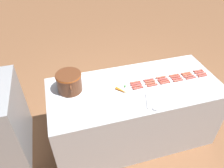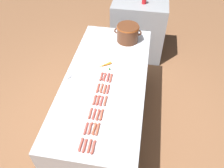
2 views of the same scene
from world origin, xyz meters
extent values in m
plane|color=brown|center=(0.00, 0.00, 0.00)|extent=(20.00, 20.00, 0.00)
cube|color=#ADAFB5|center=(0.00, 0.00, 0.43)|extent=(0.88, 1.98, 0.86)
cube|color=silver|center=(0.00, 0.00, 0.86)|extent=(0.86, 1.94, 0.00)
cylinder|color=#B24C40|center=(-0.04, -0.84, 0.88)|extent=(0.03, 0.11, 0.02)
sphere|color=#B24C40|center=(-0.04, -0.89, 0.88)|extent=(0.02, 0.02, 0.02)
sphere|color=#B24C40|center=(-0.05, -0.79, 0.88)|extent=(0.02, 0.02, 0.02)
cylinder|color=#B0493F|center=(-0.04, -0.68, 0.88)|extent=(0.03, 0.11, 0.02)
sphere|color=#B0493F|center=(-0.04, -0.74, 0.88)|extent=(0.02, 0.02, 0.02)
sphere|color=#B0493F|center=(-0.04, -0.63, 0.88)|extent=(0.02, 0.02, 0.02)
cylinder|color=#B65041|center=(-0.04, -0.51, 0.88)|extent=(0.03, 0.11, 0.02)
sphere|color=#B65041|center=(-0.05, -0.57, 0.88)|extent=(0.02, 0.02, 0.02)
sphere|color=#B65041|center=(-0.04, -0.46, 0.88)|extent=(0.02, 0.02, 0.02)
cylinder|color=#B84D3E|center=(-0.04, -0.35, 0.88)|extent=(0.03, 0.11, 0.02)
sphere|color=#B84D3E|center=(-0.04, -0.40, 0.88)|extent=(0.02, 0.02, 0.02)
sphere|color=#B84D3E|center=(-0.04, -0.29, 0.88)|extent=(0.02, 0.02, 0.02)
cylinder|color=#B54839|center=(-0.04, -0.19, 0.88)|extent=(0.03, 0.11, 0.02)
sphere|color=#B54839|center=(-0.04, -0.24, 0.88)|extent=(0.02, 0.02, 0.02)
sphere|color=#B54839|center=(-0.04, -0.13, 0.88)|extent=(0.02, 0.02, 0.02)
cylinder|color=#B5483C|center=(-0.04, -0.01, 0.88)|extent=(0.03, 0.11, 0.02)
sphere|color=#B5483C|center=(-0.05, -0.07, 0.88)|extent=(0.02, 0.02, 0.02)
sphere|color=#B5483C|center=(-0.04, 0.04, 0.88)|extent=(0.02, 0.02, 0.02)
cylinder|color=#B9483D|center=(-0.01, -0.85, 0.88)|extent=(0.02, 0.11, 0.02)
sphere|color=#B9483D|center=(-0.01, -0.90, 0.88)|extent=(0.02, 0.02, 0.02)
sphere|color=#B9483D|center=(-0.01, -0.79, 0.88)|extent=(0.02, 0.02, 0.02)
cylinder|color=#AE4D40|center=(-0.01, -0.67, 0.88)|extent=(0.03, 0.11, 0.02)
sphere|color=#AE4D40|center=(-0.01, -0.73, 0.88)|extent=(0.02, 0.02, 0.02)
sphere|color=#AE4D40|center=(0.00, -0.62, 0.88)|extent=(0.02, 0.02, 0.02)
cylinder|color=#B6443B|center=(-0.01, -0.52, 0.88)|extent=(0.02, 0.11, 0.02)
sphere|color=#B6443B|center=(-0.01, -0.57, 0.88)|extent=(0.02, 0.02, 0.02)
sphere|color=#B6443B|center=(-0.01, -0.46, 0.88)|extent=(0.02, 0.02, 0.02)
cylinder|color=#AB4638|center=(-0.01, -0.35, 0.88)|extent=(0.03, 0.11, 0.02)
sphere|color=#AB4638|center=(-0.01, -0.40, 0.88)|extent=(0.02, 0.02, 0.02)
sphere|color=#AB4638|center=(0.00, -0.29, 0.88)|extent=(0.02, 0.02, 0.02)
cylinder|color=#AC533E|center=(-0.01, -0.18, 0.88)|extent=(0.03, 0.11, 0.02)
sphere|color=#AC533E|center=(0.00, -0.23, 0.88)|extent=(0.02, 0.02, 0.02)
sphere|color=#AC533E|center=(-0.01, -0.12, 0.88)|extent=(0.02, 0.02, 0.02)
cylinder|color=#AB453A|center=(-0.01, -0.01, 0.88)|extent=(0.03, 0.11, 0.02)
sphere|color=#AB453A|center=(0.00, -0.07, 0.88)|extent=(0.02, 0.02, 0.02)
sphere|color=#AB453A|center=(-0.01, 0.04, 0.88)|extent=(0.02, 0.02, 0.02)
cylinder|color=#B0493A|center=(0.03, -0.84, 0.88)|extent=(0.02, 0.11, 0.02)
sphere|color=#B0493A|center=(0.03, -0.90, 0.88)|extent=(0.02, 0.02, 0.02)
sphere|color=#B0493A|center=(0.03, -0.79, 0.88)|extent=(0.02, 0.02, 0.02)
cylinder|color=#B95338|center=(0.03, -0.67, 0.88)|extent=(0.03, 0.11, 0.02)
sphere|color=#B95338|center=(0.03, -0.73, 0.88)|extent=(0.02, 0.02, 0.02)
sphere|color=#B95338|center=(0.03, -0.62, 0.88)|extent=(0.02, 0.02, 0.02)
cylinder|color=#AD483A|center=(0.03, -0.52, 0.88)|extent=(0.03, 0.11, 0.02)
sphere|color=#AD483A|center=(0.03, -0.57, 0.88)|extent=(0.02, 0.02, 0.02)
sphere|color=#AD483A|center=(0.03, -0.46, 0.88)|extent=(0.02, 0.02, 0.02)
cylinder|color=#B4443F|center=(0.03, -0.35, 0.88)|extent=(0.02, 0.11, 0.02)
sphere|color=#B4443F|center=(0.03, -0.40, 0.88)|extent=(0.02, 0.02, 0.02)
sphere|color=#B4443F|center=(0.03, -0.29, 0.88)|extent=(0.02, 0.02, 0.02)
cylinder|color=#B1523D|center=(0.03, -0.19, 0.88)|extent=(0.02, 0.11, 0.02)
sphere|color=#B1523D|center=(0.03, -0.24, 0.88)|extent=(0.02, 0.02, 0.02)
sphere|color=#B1523D|center=(0.03, -0.13, 0.88)|extent=(0.02, 0.02, 0.02)
cylinder|color=#AE4641|center=(0.03, -0.01, 0.88)|extent=(0.02, 0.11, 0.02)
sphere|color=#AE4641|center=(0.03, -0.07, 0.88)|extent=(0.02, 0.02, 0.02)
sphere|color=#AE4641|center=(0.03, 0.04, 0.88)|extent=(0.02, 0.02, 0.02)
cylinder|color=#AC4A3C|center=(0.06, -0.85, 0.88)|extent=(0.03, 0.11, 0.02)
sphere|color=#AC4A3C|center=(0.06, -0.90, 0.88)|extent=(0.02, 0.02, 0.02)
sphere|color=#AC4A3C|center=(0.07, -0.79, 0.88)|extent=(0.02, 0.02, 0.02)
cylinder|color=#B05039|center=(0.06, -0.67, 0.88)|extent=(0.02, 0.11, 0.02)
sphere|color=#B05039|center=(0.06, -0.73, 0.88)|extent=(0.02, 0.02, 0.02)
sphere|color=#B05039|center=(0.06, -0.62, 0.88)|extent=(0.02, 0.02, 0.02)
cylinder|color=#B84D38|center=(0.06, -0.51, 0.88)|extent=(0.03, 0.11, 0.02)
sphere|color=#B84D38|center=(0.06, -0.57, 0.88)|extent=(0.02, 0.02, 0.02)
sphere|color=#B84D38|center=(0.06, -0.46, 0.88)|extent=(0.02, 0.02, 0.02)
cylinder|color=#AC4D39|center=(0.07, -0.34, 0.88)|extent=(0.02, 0.11, 0.02)
sphere|color=#AC4D39|center=(0.07, -0.40, 0.88)|extent=(0.02, 0.02, 0.02)
sphere|color=#AC4D39|center=(0.06, -0.29, 0.88)|extent=(0.02, 0.02, 0.02)
cylinder|color=#AB443B|center=(0.06, -0.18, 0.88)|extent=(0.02, 0.11, 0.02)
sphere|color=#AB443B|center=(0.06, -0.24, 0.88)|extent=(0.02, 0.02, 0.02)
sphere|color=#AB443B|center=(0.06, -0.13, 0.88)|extent=(0.02, 0.02, 0.02)
cylinder|color=#AD4A39|center=(0.06, -0.02, 0.88)|extent=(0.02, 0.11, 0.02)
sphere|color=#AD4A39|center=(0.06, -0.07, 0.88)|extent=(0.02, 0.02, 0.02)
sphere|color=#AD4A39|center=(0.06, 0.04, 0.88)|extent=(0.02, 0.02, 0.02)
cylinder|color=#562D19|center=(0.15, 0.72, 0.97)|extent=(0.27, 0.27, 0.22)
torus|color=brown|center=(0.15, 0.72, 1.06)|extent=(0.28, 0.28, 0.03)
torus|color=#562D19|center=(0.01, 0.72, 0.99)|extent=(0.08, 0.02, 0.08)
torus|color=#562D19|center=(0.28, 0.72, 0.99)|extent=(0.08, 0.02, 0.08)
cylinder|color=#B7B7BC|center=(-0.26, -0.02, 0.87)|extent=(0.21, 0.08, 0.01)
ellipsoid|color=#B7B7BC|center=(-0.39, -0.07, 0.87)|extent=(0.07, 0.08, 0.02)
cone|color=orange|center=(-0.04, 0.17, 0.88)|extent=(0.15, 0.13, 0.03)
sphere|color=#387F2D|center=(0.02, 0.12, 0.88)|extent=(0.02, 0.02, 0.02)
camera|label=1|loc=(-1.71, 0.77, 2.42)|focal=34.35mm
camera|label=2|loc=(0.37, -1.75, 2.56)|focal=36.68mm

